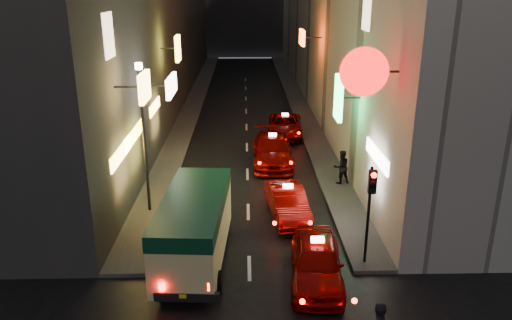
{
  "coord_description": "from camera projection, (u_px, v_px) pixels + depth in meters",
  "views": [
    {
      "loc": [
        -0.12,
        -6.45,
        9.23
      ],
      "look_at": [
        0.34,
        13.0,
        2.36
      ],
      "focal_mm": 35.0,
      "sensor_mm": 36.0,
      "label": 1
    }
  ],
  "objects": [
    {
      "name": "sidewalk_left",
      "position": [
        194.0,
        102.0,
        41.09
      ],
      "size": [
        1.5,
        52.0,
        0.15
      ],
      "primitive_type": "cube",
      "color": "#4E4B48",
      "rests_on": "ground"
    },
    {
      "name": "sidewalk_right",
      "position": [
        297.0,
        101.0,
        41.27
      ],
      "size": [
        1.5,
        52.0,
        0.15
      ],
      "primitive_type": "cube",
      "color": "#4E4B48",
      "rests_on": "ground"
    },
    {
      "name": "minibus",
      "position": [
        194.0,
        222.0,
        17.06
      ],
      "size": [
        2.38,
        5.87,
        2.47
      ],
      "color": "beige",
      "rests_on": "ground"
    },
    {
      "name": "taxi_near",
      "position": [
        317.0,
        258.0,
        16.19
      ],
      "size": [
        2.59,
        5.37,
        1.82
      ],
      "color": "#810300",
      "rests_on": "ground"
    },
    {
      "name": "taxi_second",
      "position": [
        288.0,
        200.0,
        20.73
      ],
      "size": [
        2.48,
        4.94,
        1.68
      ],
      "color": "#810300",
      "rests_on": "ground"
    },
    {
      "name": "taxi_third",
      "position": [
        272.0,
        147.0,
        26.99
      ],
      "size": [
        2.34,
        5.58,
        1.94
      ],
      "color": "#810300",
      "rests_on": "ground"
    },
    {
      "name": "taxi_far",
      "position": [
        285.0,
        124.0,
        32.03
      ],
      "size": [
        2.24,
        4.85,
        1.68
      ],
      "color": "#810300",
      "rests_on": "ground"
    },
    {
      "name": "pedestrian_sidewalk",
      "position": [
        341.0,
        165.0,
        23.83
      ],
      "size": [
        0.8,
        0.62,
        1.87
      ],
      "primitive_type": "imported",
      "rotation": [
        0.0,
        0.0,
        3.42
      ],
      "color": "black",
      "rests_on": "sidewalk_right"
    },
    {
      "name": "traffic_light",
      "position": [
        371.0,
        196.0,
        16.33
      ],
      "size": [
        0.26,
        0.43,
        3.5
      ],
      "color": "black",
      "rests_on": "sidewalk_right"
    },
    {
      "name": "lamp_post",
      "position": [
        144.0,
        129.0,
        20.08
      ],
      "size": [
        0.28,
        0.28,
        6.22
      ],
      "color": "black",
      "rests_on": "sidewalk_left"
    }
  ]
}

